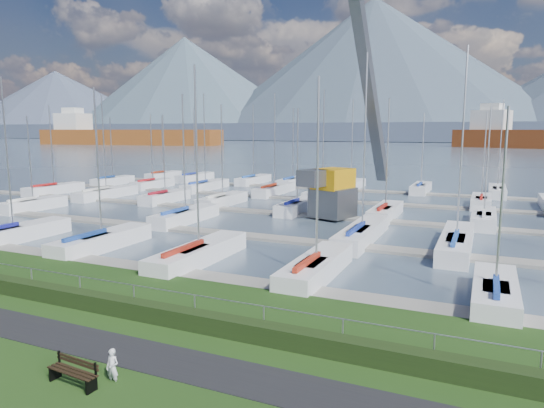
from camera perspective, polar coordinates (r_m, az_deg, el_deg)
The scene contains 12 objects.
path at distance 19.00m, azimuth -19.42°, elevation -15.40°, with size 160.00×2.00×0.04m, color black.
water at distance 275.81m, azimuth 21.56°, elevation 6.50°, with size 800.00×540.00×0.20m, color #49596B.
hedge at distance 20.67m, azimuth -14.43°, elevation -12.14°, with size 80.00×0.70×0.70m, color black.
fence at distance 20.69m, azimuth -13.82°, elevation -9.61°, with size 0.04×0.04×80.00m, color #96999E.
foothill at distance 345.65m, azimuth 22.16°, elevation 7.87°, with size 900.00×80.00×12.00m, color #475167.
mountains at distance 421.89m, azimuth 23.88°, elevation 13.36°, with size 1190.00×360.00×115.00m.
docks at distance 43.89m, azimuth 7.45°, elevation -1.61°, with size 90.00×41.60×0.25m.
bench_right at distance 16.53m, azimuth -22.29°, elevation -17.80°, with size 1.83×0.56×0.85m.
person at distance 16.27m, azimuth -18.29°, elevation -17.34°, with size 0.43×0.28×1.19m, color silver.
crane at distance 44.19m, azimuth 8.28°, elevation 5.69°, with size 5.55×13.48×22.35m.
cargo_ship_west at distance 267.04m, azimuth -17.18°, elevation 7.52°, with size 98.91×31.28×21.50m.
sailboat_fleet at distance 46.02m, azimuth 6.10°, elevation 5.98°, with size 74.92×50.01×13.81m.
Camera 1 is at (12.19, -15.43, 7.63)m, focal length 32.00 mm.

